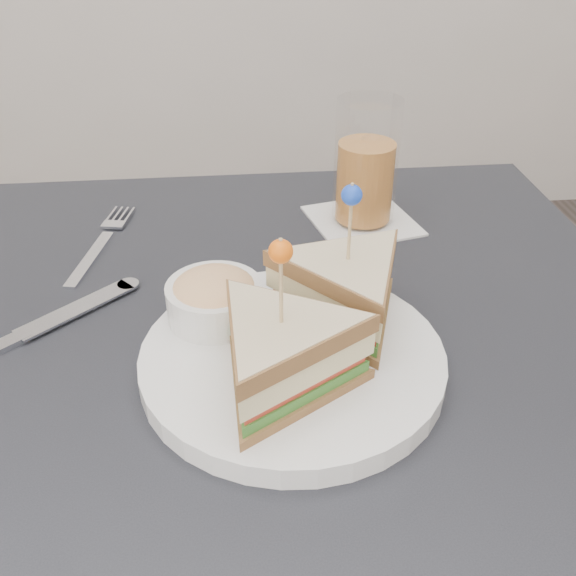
# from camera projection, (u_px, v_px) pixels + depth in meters

# --- Properties ---
(table) EXTENTS (0.80, 0.80, 0.75)m
(table) POSITION_uv_depth(u_px,v_px,m) (279.00, 394.00, 0.67)
(table) COLOR black
(table) RESTS_ON ground
(plate_meal) EXTENTS (0.31, 0.30, 0.16)m
(plate_meal) POSITION_uv_depth(u_px,v_px,m) (300.00, 326.00, 0.57)
(plate_meal) COLOR white
(plate_meal) RESTS_ON table
(cutlery_fork) EXTENTS (0.06, 0.19, 0.01)m
(cutlery_fork) POSITION_uv_depth(u_px,v_px,m) (103.00, 240.00, 0.79)
(cutlery_fork) COLOR silver
(cutlery_fork) RESTS_ON table
(cutlery_knife) EXTENTS (0.19, 0.17, 0.01)m
(cutlery_knife) POSITION_uv_depth(u_px,v_px,m) (28.00, 333.00, 0.63)
(cutlery_knife) COLOR #B8BBC4
(cutlery_knife) RESTS_ON table
(drink_set) EXTENTS (0.15, 0.15, 0.16)m
(drink_set) POSITION_uv_depth(u_px,v_px,m) (366.00, 171.00, 0.80)
(drink_set) COLOR silver
(drink_set) RESTS_ON table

